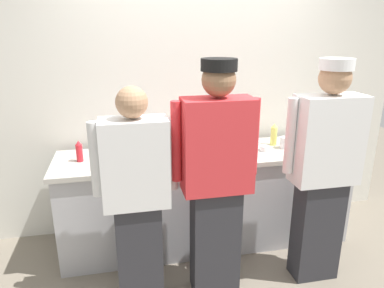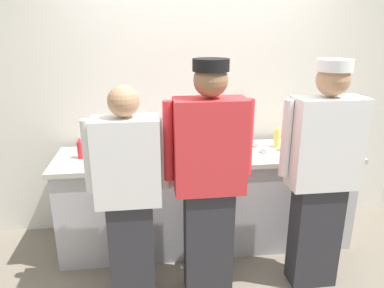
% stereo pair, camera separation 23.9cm
% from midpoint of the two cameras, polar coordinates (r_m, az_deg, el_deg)
% --- Properties ---
extents(ground_plane, '(9.00, 9.00, 0.00)m').
position_cam_midpoint_polar(ground_plane, '(3.26, 1.62, -18.30)').
color(ground_plane, slate).
extents(wall_back, '(4.11, 0.10, 2.78)m').
position_cam_midpoint_polar(wall_back, '(3.45, -1.30, 9.07)').
color(wall_back, silver).
rests_on(wall_back, ground).
extents(prep_counter, '(2.62, 0.66, 0.88)m').
position_cam_midpoint_polar(prep_counter, '(3.32, 0.29, -8.60)').
color(prep_counter, '#B2B2B7').
rests_on(prep_counter, ground).
extents(chef_near_left, '(0.59, 0.24, 1.59)m').
position_cam_midpoint_polar(chef_near_left, '(2.53, -11.55, -7.97)').
color(chef_near_left, '#2D2D33').
rests_on(chef_near_left, ground).
extents(chef_center, '(0.63, 0.24, 1.75)m').
position_cam_midpoint_polar(chef_center, '(2.52, 1.21, -5.21)').
color(chef_center, '#2D2D33').
rests_on(chef_center, ground).
extents(chef_far_right, '(0.62, 0.24, 1.74)m').
position_cam_midpoint_polar(chef_far_right, '(2.80, 18.02, -3.81)').
color(chef_far_right, '#2D2D33').
rests_on(chef_far_right, ground).
extents(plate_stack_front, '(0.22, 0.22, 0.05)m').
position_cam_midpoint_polar(plate_stack_front, '(3.31, 15.83, -0.67)').
color(plate_stack_front, white).
rests_on(plate_stack_front, prep_counter).
extents(plate_stack_rear, '(0.23, 0.23, 0.06)m').
position_cam_midpoint_polar(plate_stack_rear, '(3.01, -2.48, -1.77)').
color(plate_stack_rear, white).
rests_on(plate_stack_rear, prep_counter).
extents(mixing_bowl_steel, '(0.33, 0.33, 0.13)m').
position_cam_midpoint_polar(mixing_bowl_steel, '(3.17, 3.85, -0.07)').
color(mixing_bowl_steel, '#B7BABF').
rests_on(mixing_bowl_steel, prep_counter).
extents(sheet_tray, '(0.57, 0.39, 0.02)m').
position_cam_midpoint_polar(sheet_tray, '(3.08, -11.20, -1.98)').
color(sheet_tray, '#B7BABF').
rests_on(sheet_tray, prep_counter).
extents(squeeze_bottle_primary, '(0.05, 0.05, 0.18)m').
position_cam_midpoint_polar(squeeze_bottle_primary, '(3.10, -19.68, -1.16)').
color(squeeze_bottle_primary, red).
rests_on(squeeze_bottle_primary, prep_counter).
extents(squeeze_bottle_secondary, '(0.06, 0.06, 0.18)m').
position_cam_midpoint_polar(squeeze_bottle_secondary, '(3.37, 4.96, 1.34)').
color(squeeze_bottle_secondary, orange).
rests_on(squeeze_bottle_secondary, prep_counter).
extents(squeeze_bottle_spare, '(0.06, 0.06, 0.21)m').
position_cam_midpoint_polar(squeeze_bottle_spare, '(3.39, 10.97, 1.43)').
color(squeeze_bottle_spare, '#E5E066').
rests_on(squeeze_bottle_spare, prep_counter).
extents(ramekin_red_sauce, '(0.08, 0.08, 0.05)m').
position_cam_midpoint_polar(ramekin_red_sauce, '(3.23, 9.36, -0.66)').
color(ramekin_red_sauce, white).
rests_on(ramekin_red_sauce, prep_counter).
extents(ramekin_orange_sauce, '(0.11, 0.11, 0.05)m').
position_cam_midpoint_polar(ramekin_orange_sauce, '(3.51, 15.19, 0.44)').
color(ramekin_orange_sauce, white).
rests_on(ramekin_orange_sauce, prep_counter).
extents(ramekin_yellow_sauce, '(0.08, 0.08, 0.04)m').
position_cam_midpoint_polar(ramekin_yellow_sauce, '(3.37, 8.13, 0.17)').
color(ramekin_yellow_sauce, white).
rests_on(ramekin_yellow_sauce, prep_counter).
extents(deli_cup, '(0.09, 0.09, 0.11)m').
position_cam_midpoint_polar(deli_cup, '(3.33, 12.61, 0.19)').
color(deli_cup, white).
rests_on(deli_cup, prep_counter).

